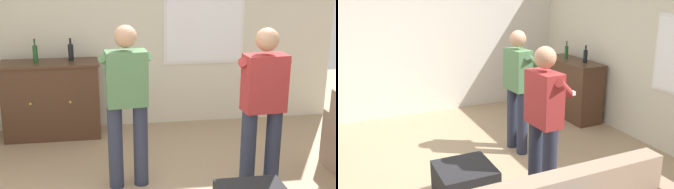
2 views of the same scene
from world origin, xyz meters
The scene contains 9 objects.
ground centered at (0.00, 0.00, 0.00)m, with size 10.40×10.40×0.00m, color #9E8466.
wall_back_with_window centered at (0.02, 2.66, 1.40)m, with size 5.20×0.15×2.80m.
wall_side_left centered at (-2.66, 0.00, 1.40)m, with size 0.12×5.20×2.80m, color silver.
sideboard_cabinet centered at (-1.33, 2.30, 0.50)m, with size 1.26×0.49×1.00m.
bottle_wine_green centered at (-1.49, 2.27, 1.12)m, with size 0.06×0.06×0.31m.
bottle_liquor_amber centered at (-1.06, 2.35, 1.12)m, with size 0.07×0.07×0.29m.
ottoman centered at (0.53, -0.32, 0.22)m, with size 0.58×0.58×0.43m, color black.
person_standing_left centered at (-0.45, 0.80, 0.94)m, with size 0.56×0.49×1.68m.
person_standing_right centered at (0.83, 0.44, 0.94)m, with size 0.56×0.49×1.68m.
Camera 2 is at (3.89, -1.43, 2.24)m, focal length 40.00 mm.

